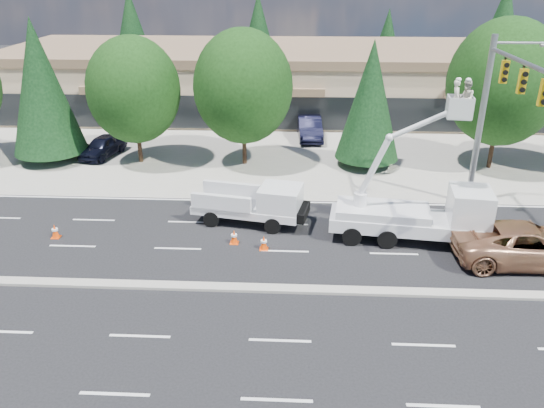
# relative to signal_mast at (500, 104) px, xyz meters

# --- Properties ---
(ground) EXTENTS (140.00, 140.00, 0.00)m
(ground) POSITION_rel_signal_mast_xyz_m (-10.03, -7.04, -6.06)
(ground) COLOR black
(ground) RESTS_ON ground
(concrete_apron) EXTENTS (140.00, 22.00, 0.01)m
(concrete_apron) POSITION_rel_signal_mast_xyz_m (-10.03, 12.96, -6.05)
(concrete_apron) COLOR gray
(concrete_apron) RESTS_ON ground
(road_median) EXTENTS (120.00, 0.55, 0.12)m
(road_median) POSITION_rel_signal_mast_xyz_m (-10.03, -7.04, -6.00)
(road_median) COLOR gray
(road_median) RESTS_ON ground
(strip_mall) EXTENTS (50.40, 15.40, 5.50)m
(strip_mall) POSITION_rel_signal_mast_xyz_m (-10.03, 22.93, -3.23)
(strip_mall) COLOR tan
(strip_mall) RESTS_ON ground
(tree_front_b) EXTENTS (4.70, 4.70, 9.26)m
(tree_front_b) POSITION_rel_signal_mast_xyz_m (-26.03, 7.96, -1.09)
(tree_front_b) COLOR #332114
(tree_front_b) RESTS_ON ground
(tree_front_c) EXTENTS (5.93, 5.93, 8.22)m
(tree_front_c) POSITION_rel_signal_mast_xyz_m (-20.03, 7.96, -1.24)
(tree_front_c) COLOR #332114
(tree_front_c) RESTS_ON ground
(tree_front_d) EXTENTS (6.27, 6.27, 8.70)m
(tree_front_d) POSITION_rel_signal_mast_xyz_m (-13.03, 7.96, -0.96)
(tree_front_d) COLOR #332114
(tree_front_d) RESTS_ON ground
(tree_front_e) EXTENTS (4.10, 4.10, 8.08)m
(tree_front_e) POSITION_rel_signal_mast_xyz_m (-5.03, 7.96, -1.72)
(tree_front_e) COLOR #332114
(tree_front_e) RESTS_ON ground
(tree_front_f) EXTENTS (6.78, 6.78, 9.41)m
(tree_front_f) POSITION_rel_signal_mast_xyz_m (2.97, 7.96, -0.55)
(tree_front_f) COLOR #332114
(tree_front_f) RESTS_ON ground
(tree_back_a) EXTENTS (5.03, 5.03, 9.92)m
(tree_back_a) POSITION_rel_signal_mast_xyz_m (-28.03, 34.96, -0.73)
(tree_back_a) COLOR #332114
(tree_back_a) RESTS_ON ground
(tree_back_b) EXTENTS (4.83, 4.83, 9.52)m
(tree_back_b) POSITION_rel_signal_mast_xyz_m (-14.03, 34.96, -0.95)
(tree_back_b) COLOR #332114
(tree_back_b) RESTS_ON ground
(tree_back_c) EXTENTS (4.02, 4.02, 7.93)m
(tree_back_c) POSITION_rel_signal_mast_xyz_m (-0.03, 34.96, -1.80)
(tree_back_c) COLOR #332114
(tree_back_c) RESTS_ON ground
(tree_back_d) EXTENTS (5.45, 5.45, 10.75)m
(tree_back_d) POSITION_rel_signal_mast_xyz_m (11.97, 34.96, -0.29)
(tree_back_d) COLOR #332114
(tree_back_d) RESTS_ON ground
(signal_mast) EXTENTS (2.76, 10.16, 9.00)m
(signal_mast) POSITION_rel_signal_mast_xyz_m (0.00, 0.00, 0.00)
(signal_mast) COLOR gray
(signal_mast) RESTS_ON ground
(utility_pickup) EXTENTS (5.74, 3.00, 2.09)m
(utility_pickup) POSITION_rel_signal_mast_xyz_m (-11.63, -0.92, -5.20)
(utility_pickup) COLOR white
(utility_pickup) RESTS_ON ground
(bucket_truck) EXTENTS (7.46, 3.08, 7.78)m
(bucket_truck) POSITION_rel_signal_mast_xyz_m (-3.69, -2.45, -4.42)
(bucket_truck) COLOR white
(bucket_truck) RESTS_ON ground
(traffic_cone_a) EXTENTS (0.40, 0.40, 0.70)m
(traffic_cone_a) POSITION_rel_signal_mast_xyz_m (-21.17, -3.02, -5.72)
(traffic_cone_a) COLOR #FB4707
(traffic_cone_a) RESTS_ON ground
(traffic_cone_b) EXTENTS (0.40, 0.40, 0.70)m
(traffic_cone_b) POSITION_rel_signal_mast_xyz_m (-12.46, -3.17, -5.72)
(traffic_cone_b) COLOR #FB4707
(traffic_cone_b) RESTS_ON ground
(traffic_cone_c) EXTENTS (0.40, 0.40, 0.70)m
(traffic_cone_c) POSITION_rel_signal_mast_xyz_m (-11.01, -3.69, -5.72)
(traffic_cone_c) COLOR #FB4707
(traffic_cone_c) RESTS_ON ground
(traffic_cone_d) EXTENTS (0.40, 0.40, 0.70)m
(traffic_cone_d) POSITION_rel_signal_mast_xyz_m (-1.95, -3.08, -5.72)
(traffic_cone_d) COLOR #FB4707
(traffic_cone_d) RESTS_ON ground
(traffic_cone_e) EXTENTS (0.40, 0.40, 0.70)m
(traffic_cone_e) POSITION_rel_signal_mast_xyz_m (1.48, -3.20, -5.72)
(traffic_cone_e) COLOR #FB4707
(traffic_cone_e) RESTS_ON ground
(minivan) EXTENTS (6.41, 3.00, 1.78)m
(minivan) POSITION_rel_signal_mast_xyz_m (0.60, -4.24, -5.17)
(minivan) COLOR #AA7552
(minivan) RESTS_ON ground
(parked_car_west) EXTENTS (2.63, 4.44, 1.42)m
(parked_car_west) POSITION_rel_signal_mast_xyz_m (-22.92, 8.96, -5.35)
(parked_car_west) COLOR black
(parked_car_west) RESTS_ON ground
(parked_car_east) EXTENTS (2.02, 5.04, 1.63)m
(parked_car_east) POSITION_rel_signal_mast_xyz_m (-8.64, 13.83, -5.24)
(parked_car_east) COLOR black
(parked_car_east) RESTS_ON ground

